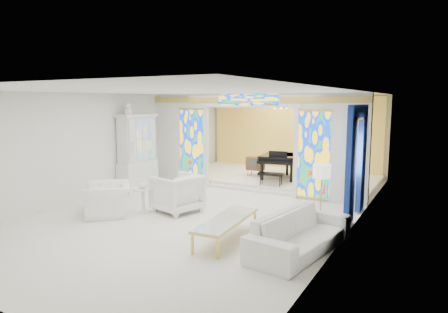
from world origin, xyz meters
The scene contains 23 objects.
floor centered at (0.00, 0.00, 0.00)m, with size 12.00×12.00×0.00m, color silver.
ceiling centered at (0.00, 0.00, 3.00)m, with size 7.00×12.00×0.02m, color white.
wall_back centered at (0.00, 6.00, 1.50)m, with size 7.00×0.02×3.00m, color silver.
wall_left centered at (-3.50, 0.00, 1.50)m, with size 0.02×12.00×3.00m, color silver.
wall_right centered at (3.50, 0.00, 1.50)m, with size 0.02×12.00×3.00m, color silver.
partition_wall centered at (0.00, 2.00, 1.65)m, with size 7.00×0.22×3.00m.
stained_glass_left centered at (-2.03, 1.89, 1.30)m, with size 0.90×0.04×2.40m, color gold.
stained_glass_right centered at (2.03, 1.89, 1.30)m, with size 0.90×0.04×2.40m, color gold.
stained_glass_transom centered at (0.00, 1.89, 2.82)m, with size 2.00×0.04×0.34m, color gold.
alcove_platform centered at (0.00, 4.10, 0.09)m, with size 6.80×3.80×0.18m, color silver.
gold_curtain_back centered at (0.00, 5.88, 1.50)m, with size 6.70×0.10×2.90m, color #E7CF50.
chandelier centered at (0.20, 4.00, 2.55)m, with size 0.48×0.48×0.30m, color gold.
blue_drapes centered at (3.40, 0.70, 1.58)m, with size 0.14×1.85×2.65m.
china_cabinet centered at (-3.22, 0.60, 1.17)m, with size 0.56×1.46×2.72m.
armchair_left centered at (-1.97, -1.94, 0.39)m, with size 1.19×1.04×0.77m, color white.
armchair_right centered at (-0.63, -0.90, 0.48)m, with size 1.03×1.06×0.96m, color white.
sofa centered at (2.95, -1.98, 0.36)m, with size 2.49×0.98×0.73m, color silver.
side_table centered at (-1.33, -1.38, 0.41)m, with size 0.57×0.57×0.62m.
vase centered at (-1.33, -1.38, 0.72)m, with size 0.18×0.18×0.19m, color white.
coffee_table centered at (1.47, -2.14, 0.41)m, with size 0.78×2.07×0.45m.
floor_lamp centered at (3.00, -0.83, 1.27)m, with size 0.47×0.47×1.49m.
grand_piano centered at (0.47, 3.87, 0.84)m, with size 1.65×2.57×0.97m.
tv_console centered at (-0.57, 3.69, 0.61)m, with size 0.58×0.41×0.66m.
Camera 1 is at (5.18, -8.90, 2.78)m, focal length 32.00 mm.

